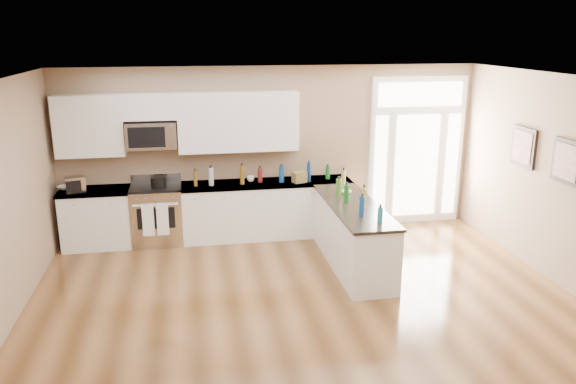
{
  "coord_description": "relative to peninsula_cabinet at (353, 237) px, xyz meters",
  "views": [
    {
      "loc": [
        -1.34,
        -5.18,
        3.33
      ],
      "look_at": [
        -0.08,
        2.0,
        1.24
      ],
      "focal_mm": 35.0,
      "sensor_mm": 36.0,
      "label": 1
    }
  ],
  "objects": [
    {
      "name": "cardboard_box",
      "position": [
        -0.54,
        1.33,
        0.59
      ],
      "size": [
        0.26,
        0.22,
        0.18
      ],
      "primitive_type": "cube",
      "rotation": [
        0.0,
        0.0,
        0.35
      ],
      "color": "brown",
      "rests_on": "back_cabinet_right"
    },
    {
      "name": "upper_cabinet_left",
      "position": [
        -3.81,
        1.59,
        1.49
      ],
      "size": [
        1.04,
        0.33,
        0.95
      ],
      "primitive_type": "cube",
      "color": "white",
      "rests_on": "room_shell"
    },
    {
      "name": "bowl_left",
      "position": [
        -4.25,
        1.56,
        0.53
      ],
      "size": [
        0.27,
        0.27,
        0.05
      ],
      "primitive_type": "imported",
      "rotation": [
        0.0,
        0.0,
        -0.28
      ],
      "color": "white",
      "rests_on": "back_cabinet_left"
    },
    {
      "name": "cup_counter",
      "position": [
        -1.32,
        1.52,
        0.55
      ],
      "size": [
        0.15,
        0.15,
        0.09
      ],
      "primitive_type": "imported",
      "rotation": [
        0.0,
        0.0,
        -0.39
      ],
      "color": "white",
      "rests_on": "back_cabinet_right"
    },
    {
      "name": "back_cabinet_right",
      "position": [
        -1.08,
        1.45,
        0.0
      ],
      "size": [
        2.85,
        0.66,
        0.94
      ],
      "color": "white",
      "rests_on": "ground"
    },
    {
      "name": "wall_art_near",
      "position": [
        2.54,
        -0.04,
        1.27
      ],
      "size": [
        0.05,
        0.58,
        0.58
      ],
      "color": "black",
      "rests_on": "room_shell"
    },
    {
      "name": "back_cabinet_left",
      "position": [
        -3.8,
        1.45,
        0.0
      ],
      "size": [
        1.1,
        0.66,
        0.94
      ],
      "color": "white",
      "rests_on": "ground"
    },
    {
      "name": "ground",
      "position": [
        -0.93,
        -2.24,
        -0.43
      ],
      "size": [
        8.0,
        8.0,
        0.0
      ],
      "primitive_type": "plane",
      "color": "#523217"
    },
    {
      "name": "counter_bottles",
      "position": [
        -0.65,
        0.81,
        0.64
      ],
      "size": [
        2.39,
        2.39,
        0.32
      ],
      "color": "#19591E",
      "rests_on": "back_cabinet_right"
    },
    {
      "name": "toaster_oven",
      "position": [
        -4.06,
        1.35,
        0.63
      ],
      "size": [
        0.34,
        0.3,
        0.25
      ],
      "primitive_type": "cube",
      "rotation": [
        0.0,
        0.0,
        0.31
      ],
      "color": "silver",
      "rests_on": "back_cabinet_left"
    },
    {
      "name": "upper_cabinet_short",
      "position": [
        -2.88,
        1.59,
        1.77
      ],
      "size": [
        0.82,
        0.33,
        0.4
      ],
      "primitive_type": "cube",
      "color": "white",
      "rests_on": "room_shell"
    },
    {
      "name": "entry_door",
      "position": [
        1.62,
        1.71,
        0.87
      ],
      "size": [
        1.7,
        0.1,
        2.6
      ],
      "color": "white",
      "rests_on": "ground"
    },
    {
      "name": "kitchen_range",
      "position": [
        -2.86,
        1.45,
        0.04
      ],
      "size": [
        0.8,
        0.71,
        1.08
      ],
      "color": "silver",
      "rests_on": "ground"
    },
    {
      "name": "peninsula_cabinet",
      "position": [
        0.0,
        0.0,
        0.0
      ],
      "size": [
        0.69,
        2.32,
        0.94
      ],
      "color": "white",
      "rests_on": "ground"
    },
    {
      "name": "upper_cabinet_right",
      "position": [
        -1.5,
        1.59,
        1.49
      ],
      "size": [
        1.94,
        0.33,
        0.95
      ],
      "primitive_type": "cube",
      "color": "white",
      "rests_on": "room_shell"
    },
    {
      "name": "stockpot",
      "position": [
        -2.81,
        1.39,
        0.61
      ],
      "size": [
        0.24,
        0.24,
        0.18
      ],
      "primitive_type": "cylinder",
      "rotation": [
        0.0,
        0.0,
        -0.0
      ],
      "color": "black",
      "rests_on": "kitchen_range"
    },
    {
      "name": "room_shell",
      "position": [
        -0.93,
        -2.24,
        1.27
      ],
      "size": [
        8.0,
        8.0,
        8.0
      ],
      "color": "#91765C",
      "rests_on": "ground"
    },
    {
      "name": "bowl_peninsula",
      "position": [
        0.05,
        0.55,
        0.53
      ],
      "size": [
        0.17,
        0.17,
        0.05
      ],
      "primitive_type": "imported",
      "rotation": [
        0.0,
        0.0,
        -0.14
      ],
      "color": "white",
      "rests_on": "peninsula_cabinet"
    },
    {
      "name": "wall_art_far",
      "position": [
        2.54,
        -1.04,
        1.27
      ],
      "size": [
        0.05,
        0.58,
        0.58
      ],
      "color": "black",
      "rests_on": "room_shell"
    },
    {
      "name": "microwave",
      "position": [
        -2.88,
        1.56,
        1.33
      ],
      "size": [
        0.78,
        0.41,
        0.42
      ],
      "color": "silver",
      "rests_on": "room_shell"
    }
  ]
}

